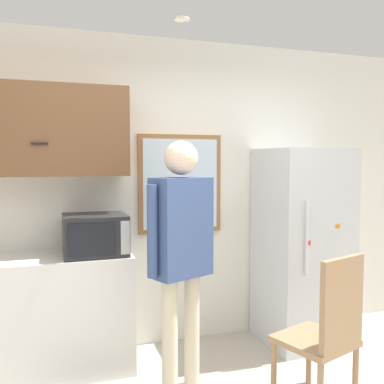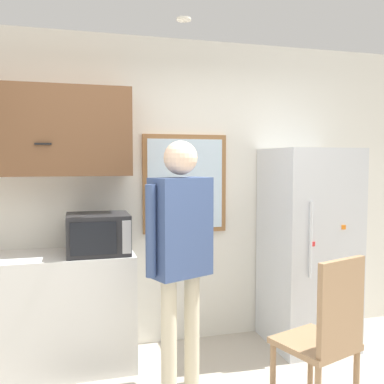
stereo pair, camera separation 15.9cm
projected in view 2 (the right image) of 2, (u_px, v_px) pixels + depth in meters
name	position (u px, v px, depth m)	size (l,w,h in m)	color
back_wall	(147.00, 193.00, 3.77)	(6.00, 0.06, 2.70)	silver
microwave	(98.00, 234.00, 3.33)	(0.48, 0.43, 0.31)	#232326
person	(181.00, 240.00, 2.97)	(0.52, 0.36, 1.77)	beige
refrigerator	(308.00, 247.00, 3.80)	(0.69, 0.72, 1.74)	silver
chair	(327.00, 331.00, 2.72)	(0.55, 0.55, 1.04)	#997551
window	(185.00, 184.00, 3.81)	(0.76, 0.05, 0.87)	olive
ceiling_light	(184.00, 19.00, 3.16)	(0.11, 0.11, 0.01)	white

